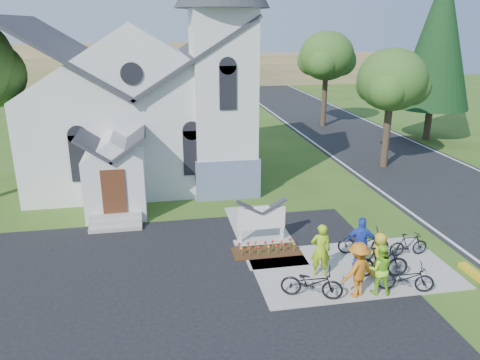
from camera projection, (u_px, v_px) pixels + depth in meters
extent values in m
plane|color=#335618|center=(316.00, 280.00, 15.95)|extent=(120.00, 120.00, 0.00)
cube|color=black|center=(98.00, 342.00, 12.87)|extent=(20.00, 16.00, 0.02)
cube|color=black|center=(383.00, 153.00, 31.66)|extent=(8.00, 90.00, 0.02)
cube|color=#A29D92|center=(352.00, 269.00, 16.67)|extent=(7.00, 4.00, 0.05)
cube|color=silver|center=(139.00, 133.00, 26.23)|extent=(11.00, 9.00, 5.00)
cube|color=slate|center=(224.00, 171.00, 24.37)|extent=(3.20, 3.20, 2.00)
cube|color=silver|center=(223.00, 104.00, 23.26)|extent=(3.00, 3.00, 9.00)
cube|color=silver|center=(116.00, 185.00, 21.09)|extent=(2.60, 2.40, 2.80)
cube|color=#512A17|center=(114.00, 192.00, 19.91)|extent=(1.00, 0.10, 2.00)
cube|color=#A29D92|center=(261.00, 241.00, 18.71)|extent=(2.20, 0.40, 0.10)
cube|color=white|center=(240.00, 231.00, 18.40)|extent=(0.12, 0.12, 1.00)
cube|color=white|center=(282.00, 228.00, 18.69)|extent=(0.12, 0.12, 1.00)
cube|color=white|center=(261.00, 218.00, 18.39)|extent=(1.90, 0.14, 0.90)
cube|color=#3C2510|center=(266.00, 252.00, 17.87)|extent=(2.60, 1.10, 0.07)
cylinder|color=#33261B|center=(386.00, 134.00, 27.96)|extent=(0.44, 0.44, 4.05)
ellipsoid|color=#2D521C|center=(392.00, 80.00, 26.93)|extent=(4.00, 4.00, 3.60)
cylinder|color=#33261B|center=(324.00, 100.00, 39.16)|extent=(0.44, 0.44, 4.50)
ellipsoid|color=#2D521C|center=(327.00, 56.00, 38.02)|extent=(4.40, 4.40, 3.96)
cylinder|color=#33261B|center=(428.00, 124.00, 34.94)|extent=(0.50, 0.50, 2.40)
cone|color=black|center=(439.00, 37.00, 32.97)|extent=(5.20, 5.20, 10.00)
cube|color=olive|center=(228.00, 69.00, 68.54)|extent=(60.00, 8.00, 4.00)
cube|color=olive|center=(116.00, 64.00, 67.37)|extent=(30.00, 6.00, 5.60)
cube|color=olive|center=(336.00, 72.00, 69.61)|extent=(25.00, 6.00, 3.00)
imported|color=#91BC16|center=(321.00, 250.00, 15.91)|extent=(0.76, 0.57, 1.90)
imported|color=black|center=(312.00, 283.00, 14.74)|extent=(2.08, 1.37, 1.03)
imported|color=#93E42A|center=(380.00, 269.00, 14.88)|extent=(0.96, 0.83, 1.71)
imported|color=black|center=(381.00, 262.00, 15.90)|extent=(1.94, 0.80, 1.13)
imported|color=blue|center=(361.00, 243.00, 16.37)|extent=(1.22, 0.84, 1.93)
imported|color=black|center=(363.00, 242.00, 17.55)|extent=(2.00, 1.05, 1.00)
imported|color=#C56A15|center=(358.00, 270.00, 14.71)|extent=(1.36, 1.11, 1.84)
imported|color=black|center=(409.00, 244.00, 17.43)|extent=(1.50, 0.44, 0.90)
imported|color=gold|center=(379.00, 255.00, 15.89)|extent=(0.82, 0.56, 1.61)
imported|color=black|center=(406.00, 278.00, 15.11)|extent=(1.91, 1.14, 0.95)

